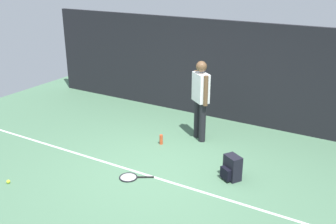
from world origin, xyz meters
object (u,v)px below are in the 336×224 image
Objects in this scene: water_bottle at (161,140)px; backpack at (232,168)px; tennis_racket at (130,177)px; tennis_player at (201,96)px; tennis_ball_near_player at (8,182)px.

backpack is at bearing -18.15° from water_bottle.
backpack is at bearing 177.78° from tennis_racket.
tennis_player is 3.97m from tennis_ball_near_player.
tennis_player is at bearing 166.31° from backpack.
tennis_racket is at bearing -119.14° from backpack.
tennis_racket is 2.07m from tennis_ball_near_player.
water_bottle is (1.43, 2.66, 0.07)m from tennis_ball_near_player.
tennis_racket is (-0.31, -2.09, -0.95)m from tennis_player.
tennis_ball_near_player is (-3.22, -2.07, -0.18)m from backpack.
backpack is 1.88m from water_bottle.
water_bottle is (-0.56, -0.64, -0.86)m from tennis_player.
backpack reaches higher than water_bottle.
water_bottle is at bearing -166.72° from backpack.
tennis_racket is 1.40× the size of backpack.
backpack reaches higher than tennis_ball_near_player.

